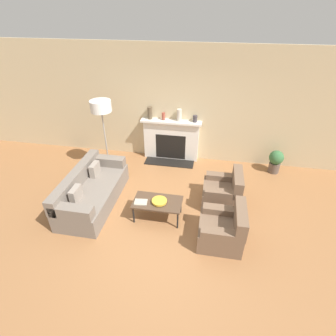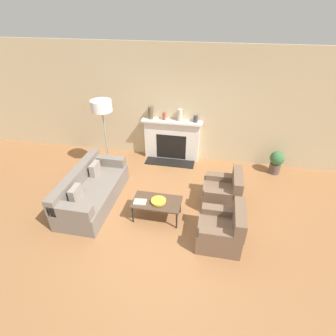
% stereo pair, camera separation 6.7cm
% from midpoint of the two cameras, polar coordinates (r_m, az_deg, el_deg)
% --- Properties ---
extents(ground_plane, '(18.00, 18.00, 0.00)m').
position_cam_midpoint_polar(ground_plane, '(5.32, -2.28, -10.89)').
color(ground_plane, '#99663D').
extents(wall_back, '(18.00, 0.06, 2.90)m').
position_cam_midpoint_polar(wall_back, '(6.73, 2.13, 13.45)').
color(wall_back, '#C6B289').
rests_on(wall_back, ground_plane).
extents(fireplace, '(1.56, 0.59, 1.10)m').
position_cam_midpoint_polar(fireplace, '(6.98, 0.40, 6.04)').
color(fireplace, silver).
rests_on(fireplace, ground_plane).
extents(couch, '(0.88, 1.98, 0.73)m').
position_cam_midpoint_polar(couch, '(5.76, -16.64, -4.86)').
color(couch, slate).
rests_on(couch, ground_plane).
extents(armchair_near, '(0.77, 0.77, 0.76)m').
position_cam_midpoint_polar(armchair_near, '(4.80, 11.54, -12.89)').
color(armchair_near, brown).
rests_on(armchair_near, ground_plane).
extents(armchair_far, '(0.77, 0.77, 0.76)m').
position_cam_midpoint_polar(armchair_far, '(5.61, 11.63, -5.08)').
color(armchair_far, brown).
rests_on(armchair_far, ground_plane).
extents(coffee_table, '(0.94, 0.52, 0.40)m').
position_cam_midpoint_polar(coffee_table, '(5.10, -2.67, -7.58)').
color(coffee_table, '#4C3828').
rests_on(coffee_table, ground_plane).
extents(bowl, '(0.29, 0.29, 0.06)m').
position_cam_midpoint_polar(bowl, '(5.03, -2.28, -7.21)').
color(bowl, gold).
rests_on(bowl, coffee_table).
extents(book, '(0.26, 0.20, 0.02)m').
position_cam_midpoint_polar(book, '(5.07, -6.32, -7.40)').
color(book, '#B2A893').
rests_on(book, coffee_table).
extents(floor_lamp, '(0.47, 0.47, 1.80)m').
position_cam_midpoint_polar(floor_lamp, '(6.24, -14.57, 11.65)').
color(floor_lamp, gray).
rests_on(floor_lamp, ground_plane).
extents(mantel_vase_left, '(0.12, 0.12, 0.31)m').
position_cam_midpoint_polar(mantel_vase_left, '(6.81, -4.25, 11.86)').
color(mantel_vase_left, brown).
rests_on(mantel_vase_left, fireplace).
extents(mantel_vase_center_left, '(0.08, 0.08, 0.19)m').
position_cam_midpoint_polar(mantel_vase_center_left, '(6.76, -1.29, 11.20)').
color(mantel_vase_center_left, brown).
rests_on(mantel_vase_center_left, fireplace).
extents(mantel_vase_center_right, '(0.13, 0.13, 0.30)m').
position_cam_midpoint_polar(mantel_vase_center_right, '(6.68, 2.17, 11.44)').
color(mantel_vase_center_right, beige).
rests_on(mantel_vase_center_right, fireplace).
extents(mantel_vase_right, '(0.11, 0.11, 0.17)m').
position_cam_midpoint_polar(mantel_vase_right, '(6.66, 5.60, 10.62)').
color(mantel_vase_right, '#3D383D').
rests_on(mantel_vase_right, fireplace).
extents(potted_plant, '(0.35, 0.35, 0.59)m').
position_cam_midpoint_polar(potted_plant, '(6.98, 22.13, 1.53)').
color(potted_plant, brown).
rests_on(potted_plant, ground_plane).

